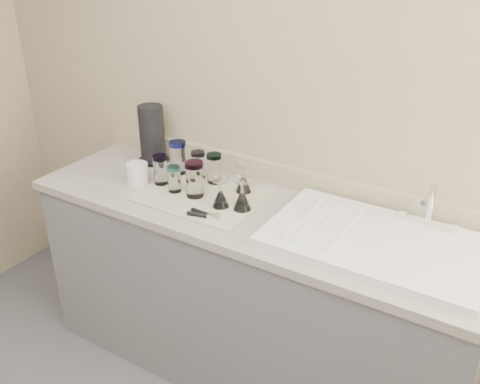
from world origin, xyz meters
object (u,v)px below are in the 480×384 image
Objects in this scene: can_opener at (205,215)px; paper_towel_roll at (152,135)px; tumbler_cyan at (198,165)px; tumbler_purple at (214,168)px; tumbler_magenta at (161,169)px; white_mug at (137,174)px; sink_unit at (376,241)px; tumbler_teal at (178,157)px; goblet_front_left at (221,197)px; tumbler_lavender at (195,179)px; goblet_front_right at (242,199)px; goblet_back_left at (243,183)px; tumbler_blue at (174,179)px.

can_opener is 0.68m from paper_towel_roll.
tumbler_purple reaches higher than tumbler_cyan.
tumbler_magenta reaches higher than white_mug.
paper_towel_roll is at bearing 171.61° from sink_unit.
tumbler_teal is 1.23× the size of goblet_front_left.
tumbler_lavender is 0.25m from goblet_front_right.
tumbler_magenta is at bearing -127.97° from tumbler_cyan.
sink_unit reaches higher than tumbler_magenta.
goblet_back_left is 0.99× the size of goblet_front_left.
tumbler_cyan is at bearing 171.92° from sink_unit.
goblet_front_left is (-0.67, -0.06, 0.03)m from sink_unit.
tumbler_magenta reaches higher than goblet_back_left.
can_opener is at bearing -93.12° from goblet_front_left.
goblet_front_left is 0.12m from can_opener.
sink_unit is 1.04m from tumbler_magenta.
tumbler_cyan is 0.95× the size of tumbler_magenta.
tumbler_purple reaches higher than tumbler_magenta.
tumbler_lavender is (0.21, -0.02, 0.01)m from tumbler_magenta.
sink_unit is at bearing -8.08° from tumbler_cyan.
tumbler_cyan is at bearing 3.97° from tumbler_teal.
paper_towel_roll reaches higher than sink_unit.
white_mug is at bearing -176.84° from sink_unit.
tumbler_lavender reaches higher than tumbler_purple.
tumbler_teal is 1.24× the size of goblet_back_left.
sink_unit is 6.72× the size of tumbler_blue.
sink_unit is at bearing 2.42° from tumbler_lavender.
sink_unit is 0.67m from goblet_front_left.
tumbler_blue is at bearing -57.82° from tumbler_teal.
tumbler_lavender is at bearing 5.09° from white_mug.
goblet_front_left is at bearing -8.47° from tumbler_lavender.
tumbler_purple reaches higher than tumbler_blue.
goblet_back_left is 0.29m from can_opener.
goblet_back_left is at bearing 30.91° from tumbler_blue.
paper_towel_roll reaches higher than goblet_back_left.
tumbler_cyan is 0.18m from tumbler_magenta.
sink_unit is 0.93m from tumbler_blue.
tumbler_teal is 0.26m from tumbler_lavender.
can_opener is at bearing -93.22° from goblet_back_left.
goblet_front_left is at bearing 0.66° from white_mug.
paper_towel_roll reaches higher than tumbler_cyan.
goblet_front_right is at bearing -17.80° from paper_towel_roll.
goblet_back_left reaches higher than tumbler_blue.
goblet_back_left is 0.87× the size of white_mug.
can_opener is (-0.02, -0.28, -0.03)m from goblet_back_left.
tumbler_teal reaches higher than tumbler_purple.
tumbler_lavender is (0.10, -0.17, 0.02)m from tumbler_cyan.
goblet_back_left is at bearing 20.58° from white_mug.
tumbler_lavender is 0.48m from paper_towel_roll.
tumbler_teal reaches higher than goblet_front_right.
tumbler_lavender reaches higher than tumbler_teal.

